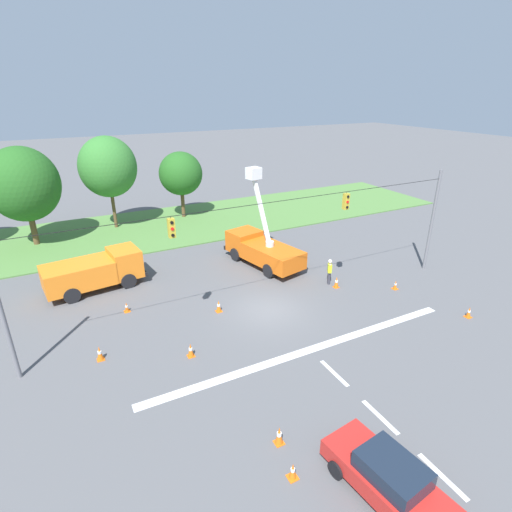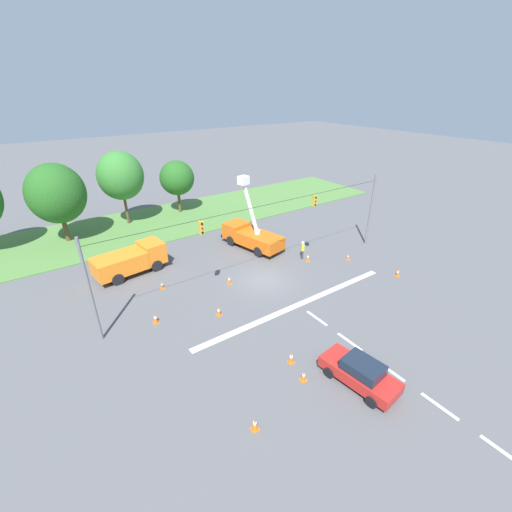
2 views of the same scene
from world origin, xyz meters
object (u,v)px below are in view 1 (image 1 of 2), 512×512
(utility_truck_support_near, at_px, (95,271))
(sedan_red, at_px, (388,477))
(traffic_cone_near_bucket, at_px, (127,307))
(traffic_cone_centre_line, at_px, (191,350))
(tree_east, at_px, (181,174))
(traffic_cone_foreground_left, at_px, (293,471))
(traffic_cone_lane_edge_a, at_px, (279,435))
(utility_truck_bucket_lift, at_px, (262,248))
(road_worker, at_px, (330,270))
(tree_centre, at_px, (108,167))
(tree_west, at_px, (23,184))
(traffic_cone_far_left, at_px, (219,306))
(traffic_cone_mid_left, at_px, (395,285))
(traffic_cone_mid_right, at_px, (336,282))
(traffic_cone_lane_edge_b, at_px, (469,312))
(traffic_cone_foreground_right, at_px, (100,353))

(utility_truck_support_near, height_order, sedan_red, utility_truck_support_near)
(traffic_cone_near_bucket, bearing_deg, traffic_cone_centre_line, -71.03)
(tree_east, bearing_deg, traffic_cone_foreground_left, -100.87)
(traffic_cone_lane_edge_a, bearing_deg, utility_truck_bucket_lift, 64.32)
(utility_truck_bucket_lift, xyz_separation_m, traffic_cone_lane_edge_a, (-7.07, -14.71, -0.94))
(road_worker, distance_m, traffic_cone_foreground_left, 15.03)
(tree_centre, xyz_separation_m, sedan_red, (3.26, -31.64, -4.92))
(tree_west, height_order, tree_centre, tree_centre)
(utility_truck_bucket_lift, bearing_deg, traffic_cone_far_left, -138.20)
(traffic_cone_mid_left, bearing_deg, traffic_cone_lane_edge_a, -151.09)
(tree_west, distance_m, tree_east, 13.48)
(tree_west, height_order, traffic_cone_mid_right, tree_west)
(traffic_cone_lane_edge_b, distance_m, traffic_cone_centre_line, 15.89)
(tree_west, height_order, traffic_cone_far_left, tree_west)
(road_worker, bearing_deg, traffic_cone_lane_edge_b, -57.44)
(road_worker, bearing_deg, traffic_cone_foreground_left, -131.30)
(traffic_cone_mid_left, relative_size, traffic_cone_mid_right, 0.78)
(traffic_cone_centre_line, bearing_deg, traffic_cone_foreground_right, 156.39)
(utility_truck_bucket_lift, distance_m, traffic_cone_near_bucket, 10.64)
(road_worker, relative_size, traffic_cone_centre_line, 2.37)
(tree_east, distance_m, road_worker, 19.51)
(traffic_cone_lane_edge_a, bearing_deg, tree_west, 106.41)
(traffic_cone_foreground_right, bearing_deg, utility_truck_bucket_lift, 27.67)
(tree_west, distance_m, traffic_cone_mid_left, 29.11)
(road_worker, relative_size, traffic_cone_foreground_right, 2.30)
(tree_west, height_order, traffic_cone_lane_edge_a, tree_west)
(traffic_cone_lane_edge_b, bearing_deg, traffic_cone_near_bucket, 151.03)
(tree_west, bearing_deg, traffic_cone_foreground_left, -74.99)
(traffic_cone_lane_edge_b, bearing_deg, traffic_cone_foreground_left, -164.15)
(traffic_cone_far_left, bearing_deg, traffic_cone_foreground_left, -99.66)
(traffic_cone_mid_left, relative_size, traffic_cone_near_bucket, 0.98)
(tree_centre, xyz_separation_m, traffic_cone_mid_left, (14.21, -21.11, -5.41))
(traffic_cone_mid_left, bearing_deg, tree_west, 136.75)
(traffic_cone_mid_left, height_order, traffic_cone_far_left, traffic_cone_far_left)
(traffic_cone_foreground_right, bearing_deg, traffic_cone_foreground_left, -63.06)
(tree_east, height_order, traffic_cone_near_bucket, tree_east)
(traffic_cone_mid_right, bearing_deg, utility_truck_bucket_lift, 115.24)
(traffic_cone_mid_left, bearing_deg, traffic_cone_foreground_right, 176.64)
(traffic_cone_mid_right, bearing_deg, tree_west, 134.84)
(utility_truck_support_near, bearing_deg, traffic_cone_lane_edge_a, -74.96)
(sedan_red, height_order, traffic_cone_lane_edge_b, sedan_red)
(tree_centre, distance_m, traffic_cone_mid_left, 26.02)
(traffic_cone_foreground_right, distance_m, traffic_cone_centre_line, 4.37)
(tree_centre, height_order, traffic_cone_lane_edge_b, tree_centre)
(traffic_cone_centre_line, bearing_deg, tree_west, 108.13)
(traffic_cone_mid_left, relative_size, traffic_cone_lane_edge_a, 0.79)
(utility_truck_support_near, xyz_separation_m, traffic_cone_foreground_left, (4.05, -17.71, -0.94))
(traffic_cone_foreground_right, xyz_separation_m, traffic_cone_lane_edge_b, (19.42, -5.59, -0.06))
(traffic_cone_foreground_right, xyz_separation_m, traffic_cone_mid_right, (14.95, 0.89, 0.01))
(tree_east, height_order, traffic_cone_foreground_left, tree_east)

